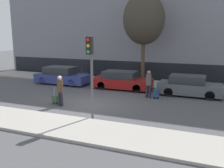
# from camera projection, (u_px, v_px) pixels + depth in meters

# --- Properties ---
(ground_plane) EXTENTS (80.00, 80.00, 0.00)m
(ground_plane) POSITION_uv_depth(u_px,v_px,m) (87.00, 104.00, 14.80)
(ground_plane) COLOR #4C4C4F
(sidewalk_near) EXTENTS (28.00, 2.50, 0.12)m
(sidewalk_near) POSITION_uv_depth(u_px,v_px,m) (50.00, 124.00, 11.38)
(sidewalk_near) COLOR #A39E93
(sidewalk_near) RESTS_ON ground_plane
(sidewalk_far) EXTENTS (28.00, 3.00, 0.12)m
(sidewalk_far) POSITION_uv_depth(u_px,v_px,m) (125.00, 82.00, 21.16)
(sidewalk_far) COLOR #A39E93
(sidewalk_far) RESTS_ON ground_plane
(building_facade) EXTENTS (28.00, 2.80, 12.56)m
(building_facade) POSITION_uv_depth(u_px,v_px,m) (139.00, 10.00, 23.18)
(building_facade) COLOR slate
(building_facade) RESTS_ON ground_plane
(parked_car_0) EXTENTS (4.45, 1.78, 1.44)m
(parked_car_0) POSITION_uv_depth(u_px,v_px,m) (62.00, 76.00, 20.63)
(parked_car_0) COLOR navy
(parked_car_0) RESTS_ON ground_plane
(parked_car_1) EXTENTS (4.41, 1.74, 1.35)m
(parked_car_1) POSITION_uv_depth(u_px,v_px,m) (122.00, 81.00, 18.77)
(parked_car_1) COLOR maroon
(parked_car_1) RESTS_ON ground_plane
(parked_car_2) EXTENTS (4.16, 1.77, 1.36)m
(parked_car_2) POSITION_uv_depth(u_px,v_px,m) (189.00, 86.00, 16.79)
(parked_car_2) COLOR #4C5156
(parked_car_2) RESTS_ON ground_plane
(pedestrian_left) EXTENTS (0.34, 0.34, 1.77)m
(pedestrian_left) POSITION_uv_depth(u_px,v_px,m) (60.00, 89.00, 14.26)
(pedestrian_left) COLOR #23232D
(pedestrian_left) RESTS_ON ground_plane
(trolley_left) EXTENTS (0.34, 0.29, 1.07)m
(trolley_left) POSITION_uv_depth(u_px,v_px,m) (55.00, 99.00, 14.77)
(trolley_left) COLOR #335138
(trolley_left) RESTS_ON ground_plane
(pedestrian_right) EXTENTS (0.35, 0.34, 1.79)m
(pedestrian_right) POSITION_uv_depth(u_px,v_px,m) (149.00, 82.00, 16.13)
(pedestrian_right) COLOR #23232D
(pedestrian_right) RESTS_ON ground_plane
(trolley_right) EXTENTS (0.34, 0.29, 1.16)m
(trolley_right) POSITION_uv_depth(u_px,v_px,m) (156.00, 93.00, 15.98)
(trolley_right) COLOR navy
(trolley_right) RESTS_ON ground_plane
(traffic_light) EXTENTS (0.28, 0.47, 3.98)m
(traffic_light) POSITION_uv_depth(u_px,v_px,m) (91.00, 62.00, 11.57)
(traffic_light) COLOR #515154
(traffic_light) RESTS_ON ground_plane
(parked_bicycle) EXTENTS (1.77, 0.06, 0.96)m
(parked_bicycle) POSITION_uv_depth(u_px,v_px,m) (83.00, 75.00, 22.45)
(parked_bicycle) COLOR black
(parked_bicycle) RESTS_ON sidewalk_far
(bare_tree_near_crossing) EXTENTS (3.26, 3.26, 7.10)m
(bare_tree_near_crossing) POSITION_uv_depth(u_px,v_px,m) (144.00, 19.00, 19.37)
(bare_tree_near_crossing) COLOR #4C3826
(bare_tree_near_crossing) RESTS_ON sidewalk_far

